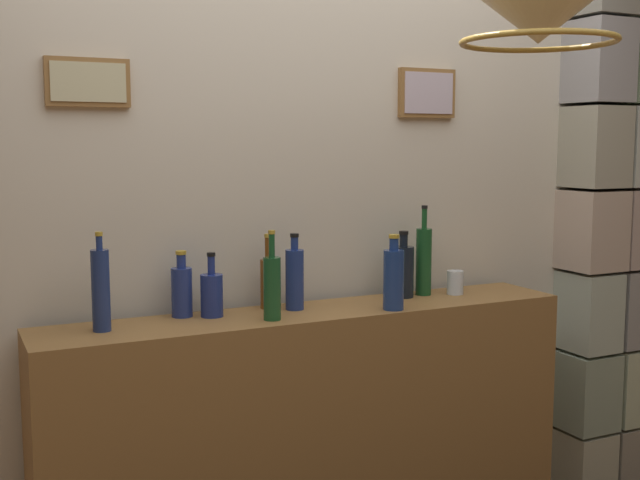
{
  "coord_description": "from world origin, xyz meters",
  "views": [
    {
      "loc": [
        -1.14,
        -1.55,
        1.6
      ],
      "look_at": [
        0.0,
        0.81,
        1.27
      ],
      "focal_mm": 44.39,
      "sensor_mm": 36.0,
      "label": 1
    }
  ],
  "objects_px": {
    "liquor_bottle_scotch": "(182,290)",
    "liquor_bottle_whiskey": "(212,294)",
    "liquor_bottle_tequila": "(394,278)",
    "liquor_bottle_port": "(295,278)",
    "liquor_bottle_amaro": "(101,289)",
    "pendant_lamp": "(539,15)",
    "liquor_bottle_rye": "(424,260)",
    "liquor_bottle_brandy": "(403,270)",
    "liquor_bottle_gin": "(268,281)",
    "glass_tumbler_rocks": "(455,282)",
    "liquor_bottle_sherry": "(272,286)"
  },
  "relations": [
    {
      "from": "liquor_bottle_scotch",
      "to": "liquor_bottle_brandy",
      "type": "distance_m",
      "value": 0.84
    },
    {
      "from": "liquor_bottle_tequila",
      "to": "liquor_bottle_port",
      "type": "distance_m",
      "value": 0.34
    },
    {
      "from": "liquor_bottle_rye",
      "to": "liquor_bottle_amaro",
      "type": "xyz_separation_m",
      "value": [
        -1.21,
        -0.06,
        -0.0
      ]
    },
    {
      "from": "liquor_bottle_brandy",
      "to": "pendant_lamp",
      "type": "relative_size",
      "value": 0.51
    },
    {
      "from": "liquor_bottle_amaro",
      "to": "liquor_bottle_gin",
      "type": "bearing_deg",
      "value": 8.88
    },
    {
      "from": "liquor_bottle_scotch",
      "to": "liquor_bottle_gin",
      "type": "height_order",
      "value": "liquor_bottle_gin"
    },
    {
      "from": "liquor_bottle_brandy",
      "to": "glass_tumbler_rocks",
      "type": "bearing_deg",
      "value": -9.66
    },
    {
      "from": "liquor_bottle_whiskey",
      "to": "glass_tumbler_rocks",
      "type": "relative_size",
      "value": 2.38
    },
    {
      "from": "liquor_bottle_scotch",
      "to": "liquor_bottle_port",
      "type": "xyz_separation_m",
      "value": [
        0.38,
        -0.06,
        0.02
      ]
    },
    {
      "from": "liquor_bottle_gin",
      "to": "glass_tumbler_rocks",
      "type": "height_order",
      "value": "liquor_bottle_gin"
    },
    {
      "from": "pendant_lamp",
      "to": "liquor_bottle_gin",
      "type": "bearing_deg",
      "value": 118.29
    },
    {
      "from": "liquor_bottle_rye",
      "to": "pendant_lamp",
      "type": "height_order",
      "value": "pendant_lamp"
    },
    {
      "from": "liquor_bottle_amaro",
      "to": "liquor_bottle_scotch",
      "type": "bearing_deg",
      "value": 18.03
    },
    {
      "from": "liquor_bottle_gin",
      "to": "pendant_lamp",
      "type": "xyz_separation_m",
      "value": [
        0.45,
        -0.83,
        0.81
      ]
    },
    {
      "from": "liquor_bottle_port",
      "to": "liquor_bottle_whiskey",
      "type": "distance_m",
      "value": 0.3
    },
    {
      "from": "liquor_bottle_brandy",
      "to": "liquor_bottle_port",
      "type": "xyz_separation_m",
      "value": [
        -0.45,
        -0.02,
        0.01
      ]
    },
    {
      "from": "liquor_bottle_gin",
      "to": "liquor_bottle_whiskey",
      "type": "distance_m",
      "value": 0.22
    },
    {
      "from": "glass_tumbler_rocks",
      "to": "pendant_lamp",
      "type": "bearing_deg",
      "value": -111.01
    },
    {
      "from": "liquor_bottle_brandy",
      "to": "liquor_bottle_rye",
      "type": "xyz_separation_m",
      "value": [
        0.09,
        0.01,
        0.03
      ]
    },
    {
      "from": "pendant_lamp",
      "to": "liquor_bottle_rye",
      "type": "bearing_deg",
      "value": 77.65
    },
    {
      "from": "liquor_bottle_sherry",
      "to": "liquor_bottle_whiskey",
      "type": "relative_size",
      "value": 1.37
    },
    {
      "from": "liquor_bottle_rye",
      "to": "liquor_bottle_whiskey",
      "type": "height_order",
      "value": "liquor_bottle_rye"
    },
    {
      "from": "liquor_bottle_brandy",
      "to": "liquor_bottle_gin",
      "type": "distance_m",
      "value": 0.53
    },
    {
      "from": "liquor_bottle_amaro",
      "to": "liquor_bottle_tequila",
      "type": "bearing_deg",
      "value": -6.95
    },
    {
      "from": "liquor_bottle_tequila",
      "to": "liquor_bottle_amaro",
      "type": "relative_size",
      "value": 0.85
    },
    {
      "from": "liquor_bottle_scotch",
      "to": "liquor_bottle_rye",
      "type": "xyz_separation_m",
      "value": [
        0.93,
        -0.03,
        0.04
      ]
    },
    {
      "from": "liquor_bottle_tequila",
      "to": "liquor_bottle_whiskey",
      "type": "bearing_deg",
      "value": 164.53
    },
    {
      "from": "liquor_bottle_tequila",
      "to": "liquor_bottle_port",
      "type": "xyz_separation_m",
      "value": [
        -0.31,
        0.15,
        0.0
      ]
    },
    {
      "from": "liquor_bottle_rye",
      "to": "liquor_bottle_scotch",
      "type": "bearing_deg",
      "value": 178.34
    },
    {
      "from": "liquor_bottle_scotch",
      "to": "liquor_bottle_sherry",
      "type": "distance_m",
      "value": 0.31
    },
    {
      "from": "liquor_bottle_port",
      "to": "liquor_bottle_amaro",
      "type": "bearing_deg",
      "value": -177.21
    },
    {
      "from": "liquor_bottle_scotch",
      "to": "liquor_bottle_brandy",
      "type": "bearing_deg",
      "value": -2.37
    },
    {
      "from": "liquor_bottle_port",
      "to": "liquor_bottle_tequila",
      "type": "bearing_deg",
      "value": -26.11
    },
    {
      "from": "liquor_bottle_gin",
      "to": "glass_tumbler_rocks",
      "type": "bearing_deg",
      "value": -5.56
    },
    {
      "from": "liquor_bottle_scotch",
      "to": "liquor_bottle_port",
      "type": "distance_m",
      "value": 0.39
    },
    {
      "from": "liquor_bottle_brandy",
      "to": "liquor_bottle_rye",
      "type": "distance_m",
      "value": 0.1
    },
    {
      "from": "liquor_bottle_scotch",
      "to": "liquor_bottle_tequila",
      "type": "bearing_deg",
      "value": -16.83
    },
    {
      "from": "liquor_bottle_scotch",
      "to": "liquor_bottle_whiskey",
      "type": "height_order",
      "value": "liquor_bottle_scotch"
    },
    {
      "from": "liquor_bottle_sherry",
      "to": "liquor_bottle_brandy",
      "type": "height_order",
      "value": "liquor_bottle_sherry"
    },
    {
      "from": "liquor_bottle_scotch",
      "to": "liquor_bottle_rye",
      "type": "bearing_deg",
      "value": -1.66
    },
    {
      "from": "liquor_bottle_tequila",
      "to": "pendant_lamp",
      "type": "bearing_deg",
      "value": -83.9
    },
    {
      "from": "liquor_bottle_amaro",
      "to": "pendant_lamp",
      "type": "height_order",
      "value": "pendant_lamp"
    },
    {
      "from": "liquor_bottle_rye",
      "to": "liquor_bottle_gin",
      "type": "xyz_separation_m",
      "value": [
        -0.62,
        0.03,
        -0.04
      ]
    },
    {
      "from": "liquor_bottle_port",
      "to": "liquor_bottle_gin",
      "type": "bearing_deg",
      "value": 140.94
    },
    {
      "from": "liquor_bottle_scotch",
      "to": "liquor_bottle_rye",
      "type": "relative_size",
      "value": 0.65
    },
    {
      "from": "liquor_bottle_brandy",
      "to": "pendant_lamp",
      "type": "bearing_deg",
      "value": -95.79
    },
    {
      "from": "liquor_bottle_amaro",
      "to": "liquor_bottle_whiskey",
      "type": "relative_size",
      "value": 1.43
    },
    {
      "from": "liquor_bottle_tequila",
      "to": "liquor_bottle_brandy",
      "type": "distance_m",
      "value": 0.23
    },
    {
      "from": "liquor_bottle_rye",
      "to": "liquor_bottle_port",
      "type": "height_order",
      "value": "liquor_bottle_rye"
    },
    {
      "from": "liquor_bottle_tequila",
      "to": "glass_tumbler_rocks",
      "type": "distance_m",
      "value": 0.39
    }
  ]
}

